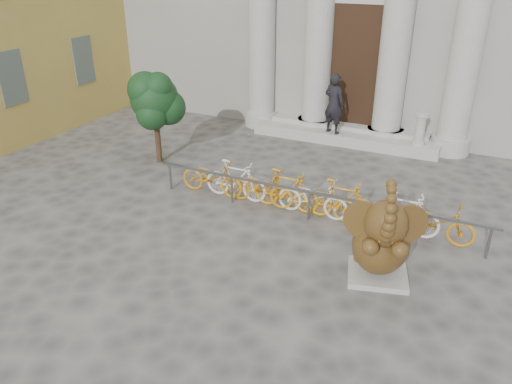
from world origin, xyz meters
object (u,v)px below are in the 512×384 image
at_px(bike_rack, 313,196).
at_px(tree, 155,100).
at_px(elephant_statue, 382,242).
at_px(pedestrian, 334,104).

distance_m(bike_rack, tree, 5.48).
bearing_deg(tree, elephant_statue, -23.21).
distance_m(bike_rack, pedestrian, 5.12).
height_order(tree, pedestrian, tree).
bearing_deg(elephant_statue, bike_rack, 121.60).
relative_size(elephant_statue, bike_rack, 0.27).
bearing_deg(bike_rack, pedestrian, 102.59).
bearing_deg(elephant_statue, pedestrian, 99.35).
relative_size(elephant_statue, pedestrian, 1.16).
bearing_deg(pedestrian, tree, 60.14).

